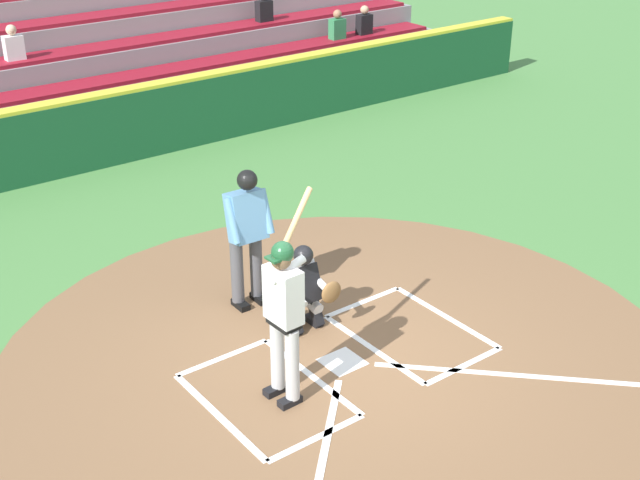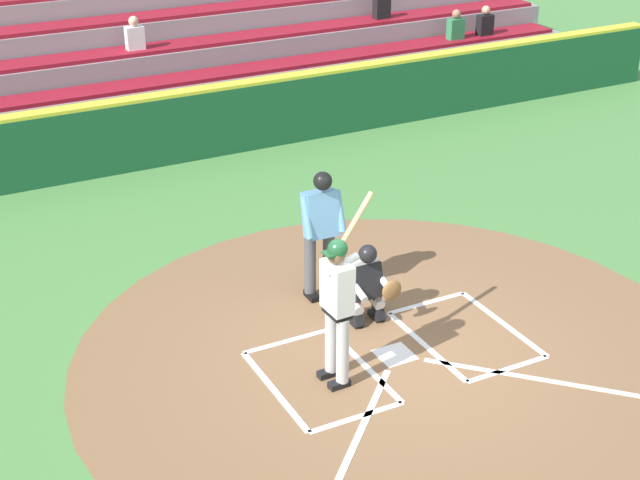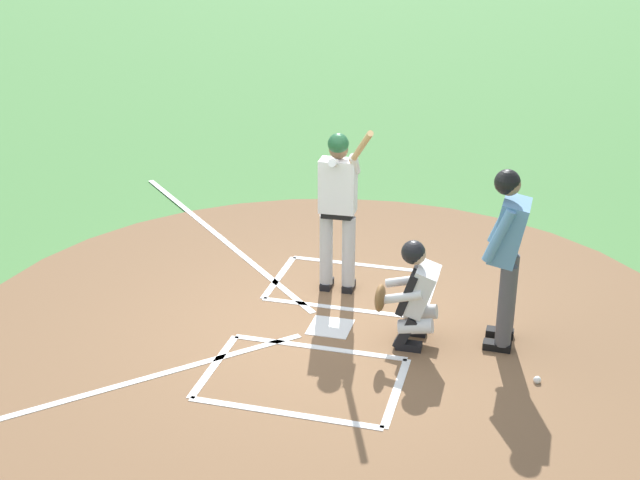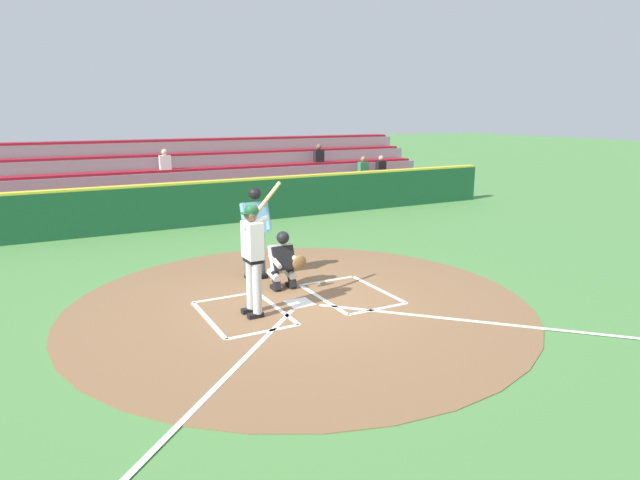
% 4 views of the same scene
% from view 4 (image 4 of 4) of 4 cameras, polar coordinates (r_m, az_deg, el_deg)
% --- Properties ---
extents(ground_plane, '(120.00, 120.00, 0.00)m').
position_cam_4_polar(ground_plane, '(9.62, -2.14, -6.68)').
color(ground_plane, '#4C8442').
extents(dirt_circle, '(8.00, 8.00, 0.01)m').
position_cam_4_polar(dirt_circle, '(9.62, -2.14, -6.65)').
color(dirt_circle, brown).
rests_on(dirt_circle, ground).
extents(home_plate_and_chalk, '(7.93, 4.91, 0.01)m').
position_cam_4_polar(home_plate_and_chalk, '(8.88, 0.38, -8.30)').
color(home_plate_and_chalk, white).
rests_on(home_plate_and_chalk, dirt_circle).
extents(batter, '(0.91, 0.74, 2.13)m').
position_cam_4_polar(batter, '(8.83, -7.03, -1.13)').
color(batter, '#BCBCBC').
rests_on(batter, ground).
extents(catcher, '(0.59, 0.60, 1.13)m').
position_cam_4_polar(catcher, '(10.23, -3.85, -2.01)').
color(catcher, black).
rests_on(catcher, ground).
extents(plate_umpire, '(0.59, 0.42, 1.86)m').
position_cam_4_polar(plate_umpire, '(10.82, -6.87, 1.42)').
color(plate_umpire, '#4C4C51').
rests_on(plate_umpire, ground).
extents(baseball, '(0.07, 0.07, 0.07)m').
position_cam_4_polar(baseball, '(11.68, -4.39, -2.89)').
color(baseball, white).
rests_on(baseball, ground).
extents(backstop_wall, '(22.00, 0.36, 1.31)m').
position_cam_4_polar(backstop_wall, '(16.34, -13.82, 3.62)').
color(backstop_wall, '#19512D').
rests_on(backstop_wall, ground).
extents(bleacher_stand, '(20.00, 4.25, 2.33)m').
position_cam_4_polar(bleacher_stand, '(19.46, -16.29, 5.56)').
color(bleacher_stand, gray).
rests_on(bleacher_stand, ground).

